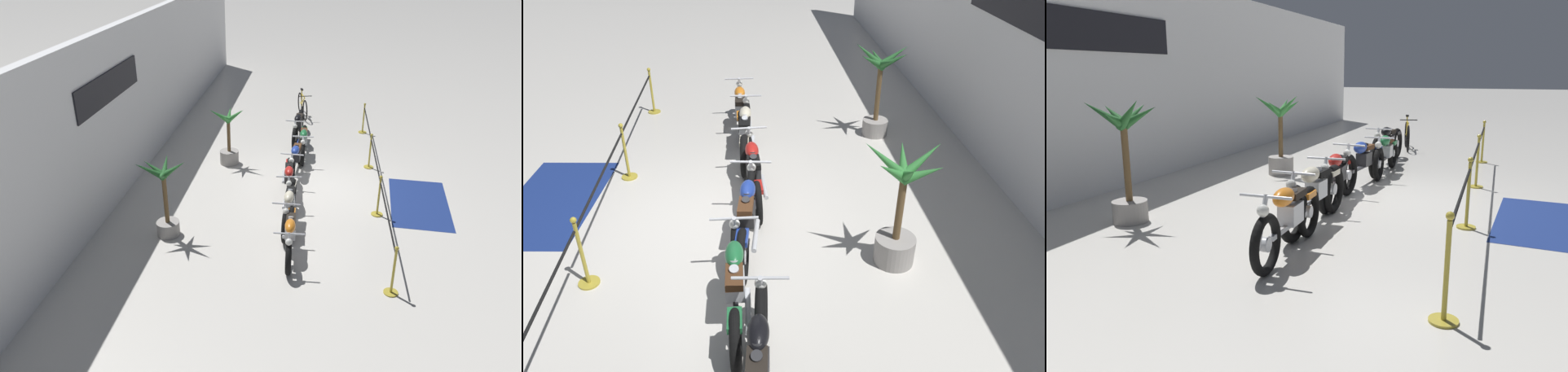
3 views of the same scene
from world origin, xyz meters
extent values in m
plane|color=silver|center=(0.00, 0.00, 0.00)|extent=(120.00, 120.00, 0.00)
cube|color=black|center=(-1.24, 4.98, 2.95)|extent=(3.63, 0.04, 0.70)
torus|color=black|center=(-4.05, 0.49, 0.36)|extent=(0.72, 0.12, 0.72)
torus|color=black|center=(-2.61, 0.52, 0.36)|extent=(0.72, 0.12, 0.72)
cylinder|color=silver|center=(-4.05, 0.49, 0.36)|extent=(0.17, 0.08, 0.17)
cylinder|color=silver|center=(-2.61, 0.52, 0.36)|extent=(0.17, 0.08, 0.17)
cylinder|color=silver|center=(-4.14, 0.49, 0.64)|extent=(0.30, 0.06, 0.59)
cube|color=silver|center=(-3.28, 0.51, 0.52)|extent=(0.36, 0.23, 0.26)
cylinder|color=silver|center=(-3.32, 0.51, 0.72)|extent=(0.18, 0.11, 0.24)
cylinder|color=silver|center=(-3.24, 0.51, 0.72)|extent=(0.18, 0.11, 0.24)
cylinder|color=silver|center=(-2.98, 0.65, 0.38)|extent=(0.70, 0.08, 0.07)
cube|color=#ADAFB5|center=(-3.33, 0.51, 0.38)|extent=(1.15, 0.08, 0.06)
ellipsoid|color=orange|center=(-3.51, 0.50, 0.78)|extent=(0.46, 0.23, 0.22)
cube|color=black|center=(-3.15, 0.51, 0.74)|extent=(0.40, 0.21, 0.09)
cube|color=orange|center=(-2.66, 0.52, 0.62)|extent=(0.32, 0.17, 0.08)
cylinder|color=silver|center=(-4.03, 0.49, 0.91)|extent=(0.05, 0.62, 0.04)
sphere|color=silver|center=(-4.11, 0.49, 0.77)|extent=(0.14, 0.14, 0.14)
torus|color=black|center=(-2.90, 0.63, 0.39)|extent=(0.79, 0.16, 0.79)
torus|color=black|center=(-1.32, 0.58, 0.39)|extent=(0.79, 0.16, 0.79)
cylinder|color=silver|center=(-2.90, 0.63, 0.39)|extent=(0.19, 0.09, 0.18)
cylinder|color=silver|center=(-1.32, 0.58, 0.39)|extent=(0.19, 0.09, 0.18)
cylinder|color=silver|center=(-2.99, 0.64, 0.68)|extent=(0.31, 0.07, 0.59)
cube|color=silver|center=(-2.06, 0.60, 0.55)|extent=(0.37, 0.23, 0.26)
cylinder|color=silver|center=(-2.10, 0.61, 0.75)|extent=(0.18, 0.12, 0.24)
cylinder|color=silver|center=(-2.02, 0.60, 0.75)|extent=(0.18, 0.12, 0.24)
cylinder|color=silver|center=(-1.76, 0.73, 0.41)|extent=(0.70, 0.09, 0.07)
cube|color=#ADAFB5|center=(-2.11, 0.61, 0.41)|extent=(1.26, 0.10, 0.06)
ellipsoid|color=beige|center=(-2.29, 0.61, 0.81)|extent=(0.47, 0.24, 0.22)
cube|color=black|center=(-1.93, 0.60, 0.77)|extent=(0.41, 0.21, 0.09)
cube|color=beige|center=(-1.37, 0.58, 0.67)|extent=(0.33, 0.17, 0.08)
cylinder|color=silver|center=(-2.88, 0.63, 0.94)|extent=(0.06, 0.62, 0.04)
sphere|color=silver|center=(-2.96, 0.63, 0.80)|extent=(0.14, 0.14, 0.14)
torus|color=black|center=(-1.43, 0.67, 0.35)|extent=(0.71, 0.14, 0.70)
torus|color=black|center=(0.17, 0.77, 0.35)|extent=(0.71, 0.14, 0.70)
cylinder|color=silver|center=(-1.43, 0.67, 0.35)|extent=(0.17, 0.09, 0.17)
cylinder|color=silver|center=(0.17, 0.77, 0.35)|extent=(0.17, 0.09, 0.17)
cylinder|color=silver|center=(-1.52, 0.66, 0.63)|extent=(0.31, 0.07, 0.59)
cube|color=#2D2D30|center=(-0.58, 0.72, 0.51)|extent=(0.37, 0.24, 0.26)
cylinder|color=#2D2D30|center=(-0.62, 0.72, 0.71)|extent=(0.19, 0.12, 0.24)
cylinder|color=#2D2D30|center=(-0.54, 0.73, 0.71)|extent=(0.19, 0.12, 0.24)
cylinder|color=silver|center=(-0.29, 0.88, 0.37)|extent=(0.70, 0.11, 0.07)
cube|color=#47474C|center=(-0.63, 0.72, 0.37)|extent=(1.28, 0.14, 0.06)
ellipsoid|color=#B21E19|center=(-0.81, 0.71, 0.77)|extent=(0.47, 0.25, 0.22)
cube|color=black|center=(-0.45, 0.73, 0.73)|extent=(0.41, 0.22, 0.09)
cube|color=#B21E19|center=(0.12, 0.77, 0.61)|extent=(0.33, 0.18, 0.08)
cylinder|color=silver|center=(-1.41, 0.67, 0.90)|extent=(0.07, 0.62, 0.04)
sphere|color=silver|center=(-1.49, 0.67, 0.76)|extent=(0.14, 0.14, 0.14)
torus|color=black|center=(-0.11, 0.68, 0.39)|extent=(0.78, 0.18, 0.77)
torus|color=black|center=(1.51, 0.53, 0.39)|extent=(0.78, 0.18, 0.77)
cylinder|color=silver|center=(-0.11, 0.68, 0.39)|extent=(0.19, 0.10, 0.19)
cylinder|color=silver|center=(1.51, 0.53, 0.39)|extent=(0.19, 0.10, 0.19)
cylinder|color=silver|center=(-0.20, 0.69, 0.67)|extent=(0.31, 0.08, 0.59)
cube|color=#2D2D30|center=(0.75, 0.60, 0.55)|extent=(0.38, 0.25, 0.26)
cylinder|color=#2D2D30|center=(0.71, 0.61, 0.75)|extent=(0.19, 0.13, 0.24)
cylinder|color=#2D2D30|center=(0.79, 0.60, 0.75)|extent=(0.19, 0.13, 0.24)
cylinder|color=silver|center=(1.06, 0.71, 0.41)|extent=(0.70, 0.14, 0.07)
cube|color=#47474C|center=(0.70, 0.61, 0.41)|extent=(1.30, 0.18, 0.06)
ellipsoid|color=navy|center=(0.52, 0.63, 0.81)|extent=(0.48, 0.26, 0.22)
cube|color=#4C2D19|center=(0.88, 0.59, 0.77)|extent=(0.42, 0.24, 0.09)
cube|color=navy|center=(1.46, 0.54, 0.67)|extent=(0.33, 0.19, 0.08)
cylinder|color=silver|center=(-0.09, 0.68, 0.94)|extent=(0.09, 0.62, 0.04)
sphere|color=silver|center=(-0.17, 0.69, 0.80)|extent=(0.14, 0.14, 0.14)
torus|color=black|center=(1.34, 0.45, 0.35)|extent=(0.71, 0.12, 0.71)
torus|color=black|center=(2.87, 0.45, 0.35)|extent=(0.71, 0.12, 0.71)
cylinder|color=silver|center=(1.34, 0.45, 0.35)|extent=(0.17, 0.08, 0.17)
cylinder|color=silver|center=(2.87, 0.45, 0.35)|extent=(0.17, 0.08, 0.17)
cylinder|color=silver|center=(1.25, 0.45, 0.64)|extent=(0.30, 0.06, 0.59)
cube|color=silver|center=(2.16, 0.45, 0.51)|extent=(0.36, 0.22, 0.26)
cylinder|color=silver|center=(2.12, 0.45, 0.71)|extent=(0.18, 0.11, 0.24)
cylinder|color=silver|center=(2.20, 0.45, 0.71)|extent=(0.18, 0.11, 0.24)
cylinder|color=silver|center=(2.46, 0.59, 0.37)|extent=(0.70, 0.07, 0.07)
cube|color=black|center=(2.11, 0.45, 0.37)|extent=(1.22, 0.07, 0.06)
ellipsoid|color=#1E6B38|center=(1.93, 0.45, 0.77)|extent=(0.46, 0.22, 0.22)
cube|color=#4C2D19|center=(2.29, 0.45, 0.73)|extent=(0.40, 0.20, 0.09)
cube|color=#1E6B38|center=(2.82, 0.45, 0.61)|extent=(0.32, 0.16, 0.08)
cylinder|color=silver|center=(1.36, 0.45, 0.90)|extent=(0.04, 0.62, 0.04)
sphere|color=silver|center=(1.28, 0.45, 0.76)|extent=(0.14, 0.14, 0.14)
torus|color=black|center=(2.55, 0.74, 0.40)|extent=(0.80, 0.18, 0.79)
cylinder|color=silver|center=(2.55, 0.74, 0.40)|extent=(0.19, 0.09, 0.19)
cylinder|color=silver|center=(2.46, 0.75, 0.68)|extent=(0.31, 0.08, 0.59)
cube|color=#2D2D30|center=(3.44, 0.68, 0.56)|extent=(0.37, 0.24, 0.26)
cylinder|color=#2D2D30|center=(3.40, 0.68, 0.76)|extent=(0.19, 0.12, 0.24)
cylinder|color=#2D2D30|center=(3.49, 0.68, 0.76)|extent=(0.19, 0.12, 0.24)
ellipsoid|color=black|center=(3.22, 0.70, 0.82)|extent=(0.47, 0.25, 0.22)
cube|color=black|center=(3.57, 0.67, 0.78)|extent=(0.41, 0.23, 0.09)
cylinder|color=silver|center=(2.57, 0.74, 0.95)|extent=(0.08, 0.62, 0.04)
sphere|color=silver|center=(2.49, 0.75, 0.81)|extent=(0.14, 0.14, 0.14)
cylinder|color=gray|center=(-2.91, 3.30, 0.17)|extent=(0.52, 0.52, 0.34)
cylinder|color=brown|center=(-2.91, 3.30, 0.91)|extent=(0.10, 0.10, 1.15)
cone|color=#235B28|center=(-2.64, 3.33, 1.61)|extent=(0.68, 0.23, 0.42)
cone|color=#235B28|center=(-2.82, 3.51, 1.61)|extent=(0.33, 0.57, 0.46)
cone|color=#235B28|center=(-3.01, 3.56, 1.64)|extent=(0.34, 0.67, 0.53)
cone|color=#235B28|center=(-3.13, 3.27, 1.58)|extent=(0.58, 0.26, 0.36)
cone|color=#235B28|center=(-3.03, 3.09, 1.66)|extent=(0.41, 0.60, 0.58)
cone|color=#235B28|center=(-2.80, 3.10, 1.60)|extent=(0.37, 0.56, 0.47)
cylinder|color=gray|center=(1.25, 2.62, 0.20)|extent=(0.56, 0.56, 0.40)
cylinder|color=brown|center=(1.25, 2.62, 0.88)|extent=(0.10, 0.10, 0.96)
cone|color=#337F38|center=(1.43, 2.61, 1.49)|extent=(0.49, 0.18, 0.43)
cone|color=#337F38|center=(1.33, 2.82, 1.44)|extent=(0.31, 0.54, 0.41)
cone|color=#337F38|center=(1.14, 2.85, 1.52)|extent=(0.38, 0.63, 0.56)
cone|color=#337F38|center=(1.03, 2.65, 1.48)|extent=(0.59, 0.24, 0.43)
cone|color=#337F38|center=(1.13, 2.39, 1.54)|extent=(0.39, 0.62, 0.59)
cone|color=#337F38|center=(1.33, 2.44, 1.47)|extent=(0.33, 0.50, 0.46)
cylinder|color=gold|center=(-4.48, -1.50, 0.01)|extent=(0.28, 0.28, 0.03)
cylinder|color=gold|center=(-4.48, -1.50, 0.50)|extent=(0.05, 0.05, 0.95)
sphere|color=gold|center=(-4.48, -1.50, 1.01)|extent=(0.08, 0.08, 0.08)
cylinder|color=black|center=(-2.95, -1.50, 0.88)|extent=(2.94, 0.04, 0.04)
cylinder|color=black|center=(0.00, -1.50, 0.88)|extent=(2.73, 0.04, 0.04)
cylinder|color=black|center=(2.91, -1.50, 0.88)|extent=(2.85, 0.04, 0.04)
cylinder|color=gold|center=(-1.42, -1.50, 0.01)|extent=(0.28, 0.28, 0.03)
cylinder|color=gold|center=(-1.42, -1.50, 0.50)|extent=(0.05, 0.05, 0.95)
sphere|color=gold|center=(-1.42, -1.50, 1.01)|extent=(0.08, 0.08, 0.08)
cylinder|color=gold|center=(1.42, -1.50, 0.01)|extent=(0.28, 0.28, 0.03)
cylinder|color=gold|center=(1.42, -1.50, 0.50)|extent=(0.05, 0.05, 0.95)
sphere|color=gold|center=(1.42, -1.50, 1.01)|extent=(0.08, 0.08, 0.08)
cube|color=navy|center=(-0.70, -2.63, 0.00)|extent=(2.81, 1.65, 0.01)
camera|label=1|loc=(-12.51, 0.05, 6.15)|focal=35.00mm
camera|label=2|loc=(6.71, 0.69, 4.54)|focal=35.00mm
camera|label=3|loc=(-8.92, -1.84, 2.26)|focal=35.00mm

